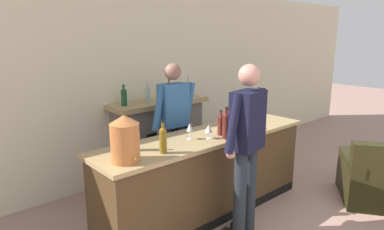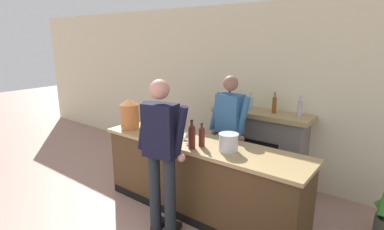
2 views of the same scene
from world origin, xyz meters
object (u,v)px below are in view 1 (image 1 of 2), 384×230
Objects in this scene: wine_bottle_rose_blush at (221,124)px; wine_glass_near_bucket at (190,128)px; potted_plant_corner at (260,140)px; person_bartender at (174,124)px; armchair_black at (383,182)px; wine_glass_front_left at (209,129)px; copper_dispenser at (125,139)px; wine_bottle_chardonnay_pale at (132,136)px; wine_bottle_merlot_tall at (226,124)px; fireplace_stone at (159,138)px; wine_bottle_riesling_slim at (163,139)px; person_customer at (246,145)px; ice_bucket_steel at (237,120)px.

wine_bottle_rose_blush reaches higher than wine_glass_near_bucket.
person_bartender is at bearing -175.53° from potted_plant_corner.
wine_bottle_rose_blush reaches higher than armchair_black.
person_bartender reaches higher than wine_glass_front_left.
copper_dispenser is (-1.17, -0.78, 0.22)m from person_bartender.
person_bartender is at bearing 33.85° from copper_dispenser.
wine_bottle_chardonnay_pale is 1.04m from wine_bottle_merlot_tall.
fireplace_stone is 8.31× the size of wine_glass_near_bucket.
wine_bottle_merlot_tall is at bearing 149.12° from armchair_black.
fireplace_stone is 1.51m from wine_glass_front_left.
wine_bottle_merlot_tall is at bearing -36.64° from wine_glass_near_bucket.
wine_bottle_riesling_slim reaches higher than potted_plant_corner.
person_customer reaches higher than wine_bottle_riesling_slim.
wine_bottle_merlot_tall is 1.11× the size of wine_bottle_riesling_slim.
wine_glass_front_left is at bearing 141.19° from wine_bottle_merlot_tall.
armchair_black is 5.39× the size of ice_bucket_steel.
wine_bottle_rose_blush is at bearing 69.41° from wine_bottle_merlot_tall.
ice_bucket_steel is 0.71m from wine_glass_near_bucket.
wine_bottle_chardonnay_pale is (0.21, 0.22, -0.07)m from copper_dispenser.
wine_glass_front_left is at bearing -173.72° from ice_bucket_steel.
wine_bottle_merlot_tall is 2.24× the size of wine_glass_front_left.
wine_glass_near_bucket is (-0.37, 0.11, -0.00)m from wine_bottle_rose_blush.
copper_dispenser is at bearing 174.87° from wine_bottle_merlot_tall.
person_customer is 1.04× the size of person_bartender.
copper_dispenser reaches higher than potted_plant_corner.
wine_bottle_rose_blush is at bearing 3.05° from wine_glass_front_left.
fireplace_stone is at bearing 71.43° from person_bartender.
person_bartender is (-0.21, -0.62, 0.37)m from fireplace_stone.
wine_bottle_chardonnay_pale is (-1.17, -1.18, 0.52)m from fireplace_stone.
wine_glass_near_bucket is (-2.08, 1.29, 0.82)m from armchair_black.
wine_glass_near_bucket is at bearing 107.55° from person_customer.
person_customer is (-1.88, 0.66, 0.73)m from armchair_black.
person_bartender reaches higher than armchair_black.
ice_bucket_steel is 0.73× the size of wine_bottle_riesling_slim.
wine_bottle_merlot_tall is (0.99, -0.33, 0.01)m from wine_bottle_chardonnay_pale.
wine_bottle_merlot_tall is 0.20m from wine_glass_front_left.
copper_dispenser is 0.31m from wine_bottle_chardonnay_pale.
wine_bottle_riesling_slim is (-2.56, 1.12, 0.83)m from armchair_black.
person_bartender is 1.14m from wine_bottle_riesling_slim.
fireplace_stone is 1.90m from potted_plant_corner.
copper_dispenser is 1.47× the size of wine_bottle_rose_blush.
potted_plant_corner is 2.14m from person_bartender.
potted_plant_corner is at bearing 28.33° from ice_bucket_steel.
person_customer reaches higher than wine_bottle_chardonnay_pale.
wine_bottle_riesling_slim is at bearing 175.28° from wine_bottle_merlot_tall.
wine_glass_near_bucket is (-0.71, 0.06, 0.02)m from ice_bucket_steel.
ice_bucket_steel is 1.38m from wine_bottle_chardonnay_pale.
wine_glass_front_left is (-0.33, -1.39, 0.49)m from fireplace_stone.
wine_glass_near_bucket is at bearing 163.77° from wine_bottle_rose_blush.
person_bartender reaches higher than wine_glass_near_bucket.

